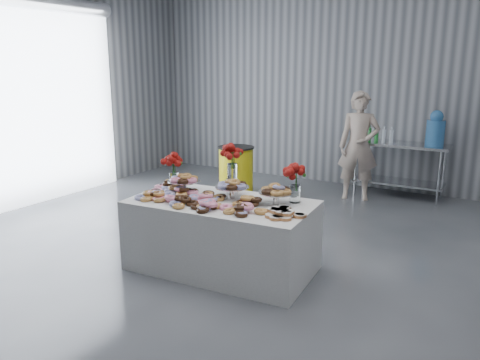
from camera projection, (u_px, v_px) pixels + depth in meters
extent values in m
plane|color=#383A3F|center=(215.00, 277.00, 4.82)|extent=(9.00, 9.00, 0.00)
cube|color=gray|center=(358.00, 73.00, 8.10)|extent=(8.00, 0.04, 4.00)
cube|color=white|center=(38.00, 107.00, 7.25)|extent=(0.05, 3.00, 3.00)
cylinder|color=silver|center=(29.00, 1.00, 6.87)|extent=(0.24, 3.00, 0.24)
cube|color=white|center=(222.00, 235.00, 4.94)|extent=(1.97, 1.15, 0.75)
cube|color=silver|center=(401.00, 144.00, 7.58)|extent=(1.50, 0.60, 0.04)
cube|color=silver|center=(398.00, 182.00, 7.73)|extent=(1.40, 0.55, 0.03)
cylinder|color=silver|center=(355.00, 170.00, 7.80)|extent=(0.04, 0.04, 0.86)
cylinder|color=silver|center=(439.00, 179.00, 7.16)|extent=(0.04, 0.04, 0.86)
cylinder|color=silver|center=(364.00, 164.00, 8.22)|extent=(0.04, 0.04, 0.86)
cylinder|color=silver|center=(443.00, 173.00, 7.58)|extent=(0.04, 0.04, 0.86)
cylinder|color=silver|center=(184.00, 187.00, 5.20)|extent=(0.06, 0.06, 0.12)
cylinder|color=silver|center=(184.00, 181.00, 5.18)|extent=(0.36, 0.36, 0.01)
cylinder|color=silver|center=(232.00, 193.00, 4.94)|extent=(0.06, 0.06, 0.12)
cylinder|color=silver|center=(232.00, 187.00, 4.93)|extent=(0.36, 0.36, 0.01)
cylinder|color=silver|center=(276.00, 199.00, 4.73)|extent=(0.06, 0.06, 0.12)
cylinder|color=silver|center=(276.00, 192.00, 4.71)|extent=(0.36, 0.36, 0.01)
cylinder|color=white|center=(174.00, 180.00, 5.36)|extent=(0.11, 0.11, 0.18)
cylinder|color=#1E5919|center=(174.00, 169.00, 5.33)|extent=(0.04, 0.04, 0.18)
cylinder|color=white|center=(295.00, 194.00, 4.79)|extent=(0.11, 0.11, 0.18)
cylinder|color=#1E5919|center=(295.00, 182.00, 4.75)|extent=(0.04, 0.04, 0.18)
cylinder|color=silver|center=(232.00, 186.00, 5.15)|extent=(0.14, 0.14, 0.15)
cylinder|color=white|center=(232.00, 172.00, 5.12)|extent=(0.11, 0.11, 0.18)
cylinder|color=#1E5919|center=(232.00, 160.00, 5.08)|extent=(0.04, 0.04, 0.18)
cylinder|color=#3B82CA|center=(435.00, 133.00, 7.28)|extent=(0.28, 0.28, 0.40)
sphere|color=#3B82CA|center=(437.00, 116.00, 7.22)|extent=(0.20, 0.20, 0.20)
imported|color=#CC8C93|center=(359.00, 146.00, 7.47)|extent=(0.73, 0.58, 1.74)
cylinder|color=yellow|center=(236.00, 170.00, 7.95)|extent=(0.58, 0.58, 0.77)
cylinder|color=black|center=(236.00, 147.00, 7.85)|extent=(0.62, 0.62, 0.02)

